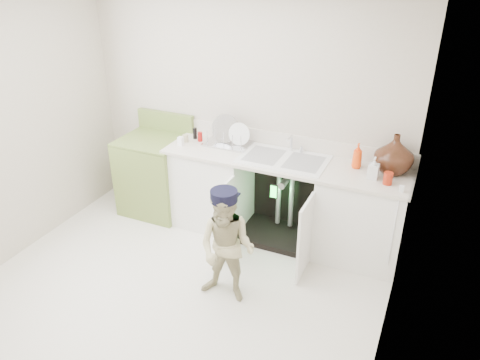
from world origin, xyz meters
name	(u,v)px	position (x,y,z in m)	size (l,w,h in m)	color
ground	(177,291)	(0.00, 0.00, 0.00)	(3.50, 3.50, 0.00)	silver
room_shell	(167,165)	(0.00, 0.00, 1.25)	(6.00, 5.50, 1.26)	beige
counter_run	(286,197)	(0.59, 1.21, 0.48)	(2.44, 1.02, 1.27)	white
avocado_stove	(156,174)	(-0.95, 1.18, 0.45)	(0.70, 0.65, 1.09)	olive
repair_worker	(227,247)	(0.44, 0.13, 0.52)	(0.51, 0.94, 1.04)	beige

